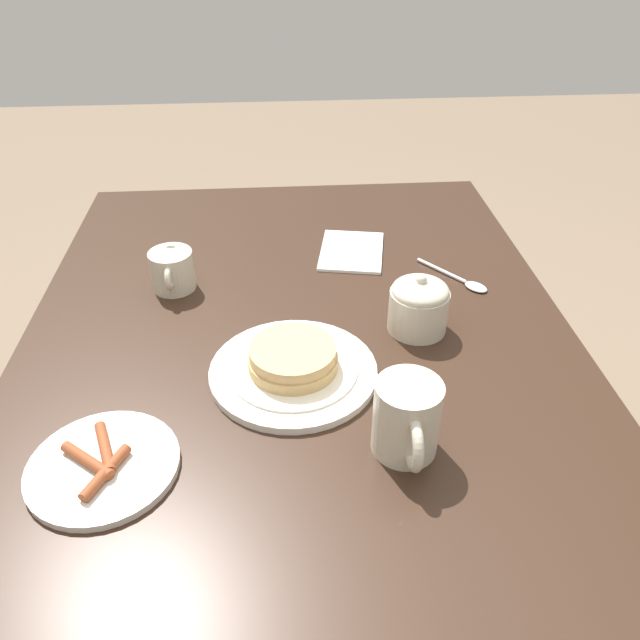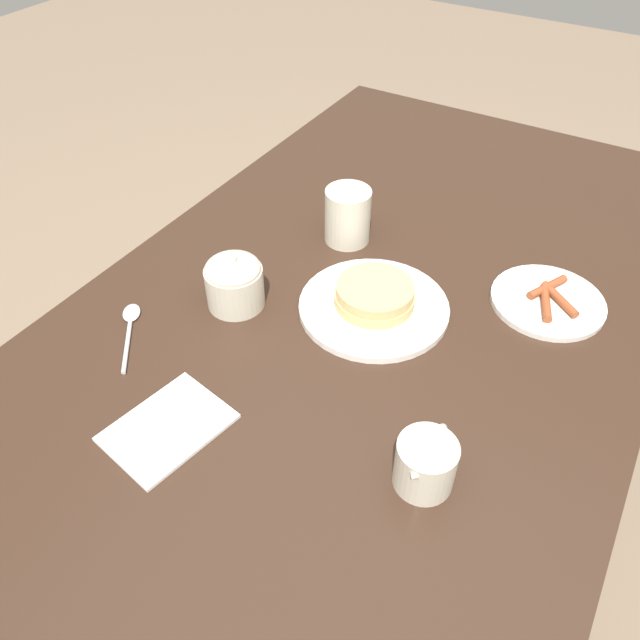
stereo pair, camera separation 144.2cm
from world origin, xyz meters
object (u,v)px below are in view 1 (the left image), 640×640
coffee_mug (407,419)px  sugar_bowl (419,305)px  side_plate_bacon (103,466)px  creamer_pitcher (172,269)px  pancake_plate (293,365)px  napkin (352,251)px  spoon (464,281)px

coffee_mug → sugar_bowl: (-0.26, 0.07, -0.01)m
side_plate_bacon → creamer_pitcher: bearing=174.7°
pancake_plate → creamer_pitcher: 0.33m
side_plate_bacon → creamer_pitcher: creamer_pitcher is taller
coffee_mug → napkin: (-0.52, -0.01, -0.05)m
sugar_bowl → spoon: 0.18m
creamer_pitcher → spoon: (0.02, 0.52, -0.03)m
spoon → side_plate_bacon: bearing=-54.6°
spoon → creamer_pitcher: bearing=-92.6°
side_plate_bacon → spoon: side_plate_bacon is taller
sugar_bowl → spoon: (-0.13, 0.11, -0.04)m
napkin → spoon: spoon is taller
pancake_plate → creamer_pitcher: (-0.26, -0.20, 0.02)m
creamer_pitcher → coffee_mug: bearing=39.2°
coffee_mug → napkin: size_ratio=0.67×
side_plate_bacon → napkin: bearing=144.8°
pancake_plate → sugar_bowl: sugar_bowl is taller
pancake_plate → coffee_mug: coffee_mug is taller
side_plate_bacon → napkin: (-0.52, 0.37, -0.00)m
side_plate_bacon → pancake_plate: bearing=124.0°
pancake_plate → side_plate_bacon: size_ratio=1.32×
side_plate_bacon → sugar_bowl: size_ratio=1.86×
sugar_bowl → creamer_pitcher: bearing=-111.0°
side_plate_bacon → coffee_mug: (-0.01, 0.38, 0.05)m
creamer_pitcher → side_plate_bacon: bearing=-5.3°
side_plate_bacon → creamer_pitcher: 0.42m
creamer_pitcher → spoon: bearing=87.4°
napkin → side_plate_bacon: bearing=-35.2°
coffee_mug → side_plate_bacon: bearing=-89.1°
spoon → coffee_mug: bearing=-25.0°
napkin → spoon: 0.23m
creamer_pitcher → napkin: (-0.10, 0.33, -0.03)m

